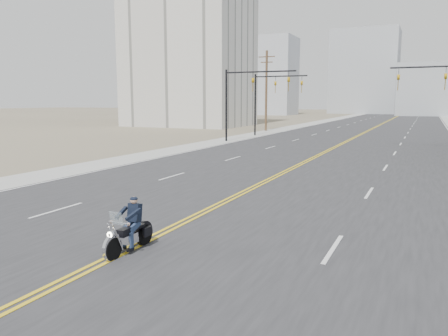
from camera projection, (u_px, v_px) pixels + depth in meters
ground_plane at (86, 271)px, 10.29m from camera, size 400.00×400.00×0.00m
road at (380, 125)px, 73.05m from camera, size 20.00×200.00×0.01m
sidewalk_left at (312, 123)px, 77.83m from camera, size 3.00×200.00×0.01m
traffic_mast_left at (245, 91)px, 41.96m from camera, size 7.10×0.26×7.00m
traffic_mast_far at (269, 93)px, 49.28m from camera, size 6.10×0.26×7.00m
utility_pole_left at (266, 89)px, 57.69m from camera, size 2.20×0.30×10.50m
apartment_block at (189, 30)px, 68.97m from camera, size 18.00×14.00×30.00m
haze_bldg_a at (270, 76)px, 126.28m from camera, size 14.00×12.00×22.00m
haze_bldg_b at (433, 90)px, 117.96m from camera, size 18.00×14.00×14.00m
haze_bldg_d at (365, 72)px, 138.81m from camera, size 20.00×15.00×26.00m
haze_bldg_f at (242, 89)px, 146.42m from camera, size 12.00×12.00×16.00m
motorcyclist at (129, 226)px, 11.49m from camera, size 0.82×1.88×1.46m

